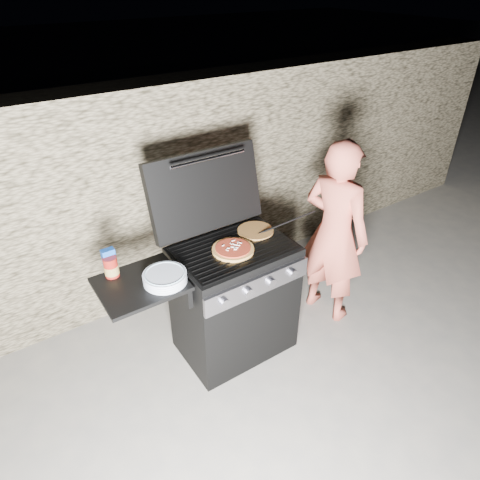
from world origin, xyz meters
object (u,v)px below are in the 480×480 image
gas_grill (204,312)px  person (334,233)px  sauce_jar (111,267)px  pizza_topped (233,249)px

gas_grill → person: person is taller
gas_grill → sauce_jar: 0.76m
pizza_topped → person: (0.91, -0.04, -0.17)m
gas_grill → person: bearing=-3.8°
pizza_topped → person: bearing=-2.5°
person → gas_grill: bearing=72.9°
gas_grill → pizza_topped: pizza_topped is taller
gas_grill → pizza_topped: size_ratio=4.81×
gas_grill → sauce_jar: size_ratio=10.13×
gas_grill → person: (1.13, -0.07, 0.30)m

